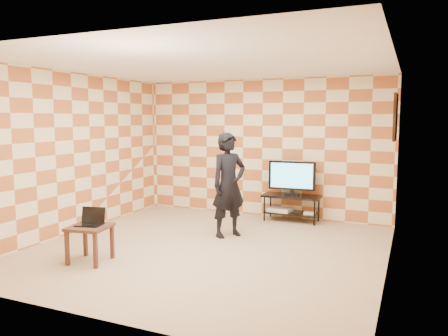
{
  "coord_description": "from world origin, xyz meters",
  "views": [
    {
      "loc": [
        2.74,
        -5.71,
        1.93
      ],
      "look_at": [
        0.0,
        0.6,
        1.15
      ],
      "focal_mm": 35.0,
      "sensor_mm": 36.0,
      "label": 1
    }
  ],
  "objects_px": {
    "tv_stand": "(292,202)",
    "tv": "(292,176)",
    "person": "(229,185)",
    "side_table": "(90,232)"
  },
  "relations": [
    {
      "from": "tv",
      "to": "side_table",
      "type": "distance_m",
      "value": 3.91
    },
    {
      "from": "tv_stand",
      "to": "tv",
      "type": "height_order",
      "value": "tv"
    },
    {
      "from": "tv_stand",
      "to": "side_table",
      "type": "relative_size",
      "value": 1.89
    },
    {
      "from": "tv",
      "to": "side_table",
      "type": "height_order",
      "value": "tv"
    },
    {
      "from": "tv",
      "to": "person",
      "type": "bearing_deg",
      "value": -114.94
    },
    {
      "from": "tv_stand",
      "to": "tv",
      "type": "bearing_deg",
      "value": -93.2
    },
    {
      "from": "tv_stand",
      "to": "side_table",
      "type": "xyz_separation_m",
      "value": [
        -1.88,
        -3.4,
        0.04
      ]
    },
    {
      "from": "tv_stand",
      "to": "person",
      "type": "height_order",
      "value": "person"
    },
    {
      "from": "tv_stand",
      "to": "tv",
      "type": "xyz_separation_m",
      "value": [
        -0.0,
        -0.0,
        0.49
      ]
    },
    {
      "from": "person",
      "to": "tv",
      "type": "bearing_deg",
      "value": 9.38
    }
  ]
}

